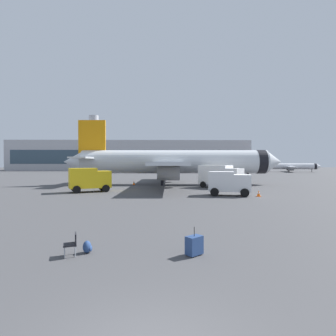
# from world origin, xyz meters

# --- Properties ---
(airplane_at_gate) EXTENTS (35.68, 32.12, 10.50)m
(airplane_at_gate) POSITION_xyz_m (2.19, 39.94, 3.66)
(airplane_at_gate) COLOR silver
(airplane_at_gate) RESTS_ON ground
(airplane_taxiing) EXTENTS (20.20, 18.45, 6.07)m
(airplane_taxiing) POSITION_xyz_m (50.11, 98.91, 2.11)
(airplane_taxiing) COLOR white
(airplane_taxiing) RESTS_ON ground
(service_truck) EXTENTS (5.28, 4.00, 2.90)m
(service_truck) POSITION_xyz_m (-8.48, 28.66, 1.61)
(service_truck) COLOR yellow
(service_truck) RESTS_ON ground
(fuel_truck) EXTENTS (6.12, 5.72, 3.20)m
(fuel_truck) POSITION_xyz_m (8.55, 33.57, 1.77)
(fuel_truck) COLOR white
(fuel_truck) RESTS_ON ground
(cargo_van) EXTENTS (4.76, 3.22, 2.60)m
(cargo_van) POSITION_xyz_m (7.57, 24.59, 1.45)
(cargo_van) COLOR white
(cargo_van) RESTS_ON ground
(safety_cone_near) EXTENTS (0.44, 0.44, 0.83)m
(safety_cone_near) POSITION_xyz_m (9.56, 25.03, 0.41)
(safety_cone_near) COLOR #F2590C
(safety_cone_near) RESTS_ON ground
(safety_cone_mid) EXTENTS (0.44, 0.44, 0.65)m
(safety_cone_mid) POSITION_xyz_m (10.51, 23.70, 0.32)
(safety_cone_mid) COLOR #F2590C
(safety_cone_mid) RESTS_ON ground
(safety_cone_far) EXTENTS (0.44, 0.44, 0.67)m
(safety_cone_far) POSITION_xyz_m (-4.15, 39.20, 0.33)
(safety_cone_far) COLOR #F2590C
(safety_cone_far) RESTS_ON ground
(rolling_suitcase) EXTENTS (0.75, 0.72, 1.10)m
(rolling_suitcase) POSITION_xyz_m (1.54, 5.67, 0.39)
(rolling_suitcase) COLOR navy
(rolling_suitcase) RESTS_ON ground
(traveller_backpack) EXTENTS (0.36, 0.40, 0.48)m
(traveller_backpack) POSITION_xyz_m (-2.65, 6.04, 0.23)
(traveller_backpack) COLOR navy
(traveller_backpack) RESTS_ON ground
(gate_chair) EXTENTS (0.61, 0.61, 0.86)m
(gate_chair) POSITION_xyz_m (-3.14, 5.71, 0.50)
(gate_chair) COLOR black
(gate_chair) RESTS_ON ground
(terminal_building) EXTENTS (108.03, 17.21, 25.49)m
(terminal_building) POSITION_xyz_m (-14.13, 123.83, 6.86)
(terminal_building) COLOR #B2B2B7
(terminal_building) RESTS_ON ground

